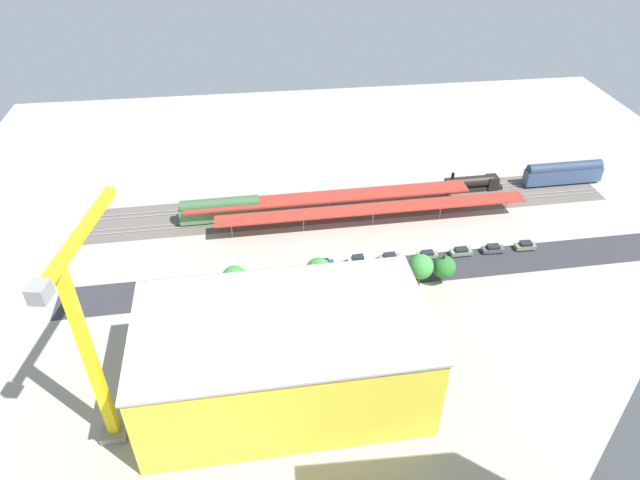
{
  "coord_description": "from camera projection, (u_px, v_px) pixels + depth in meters",
  "views": [
    {
      "loc": [
        21.83,
        87.01,
        70.9
      ],
      "look_at": [
        10.63,
        1.51,
        8.49
      ],
      "focal_mm": 31.81,
      "sensor_mm": 36.0,
      "label": 1
    }
  ],
  "objects": [
    {
      "name": "street_tree_2",
      "position": [
        421.0,
        267.0,
        104.75
      ],
      "size": [
        4.77,
        4.77,
        7.89
      ],
      "color": "brown",
      "rests_on": "ground"
    },
    {
      "name": "traffic_light",
      "position": [
        442.0,
        266.0,
        106.5
      ],
      "size": [
        0.5,
        0.36,
        6.93
      ],
      "color": "#333333",
      "rests_on": "ground"
    },
    {
      "name": "box_truck_0",
      "position": [
        358.0,
        307.0,
        101.27
      ],
      "size": [
        9.13,
        2.84,
        3.57
      ],
      "color": "black",
      "rests_on": "ground"
    },
    {
      "name": "box_truck_1",
      "position": [
        234.0,
        315.0,
        99.88
      ],
      "size": [
        9.95,
        2.56,
        3.11
      ],
      "color": "black",
      "rests_on": "ground"
    },
    {
      "name": "parked_car_3",
      "position": [
        427.0,
        255.0,
        115.47
      ],
      "size": [
        4.36,
        1.9,
        1.55
      ],
      "color": "black",
      "rests_on": "ground"
    },
    {
      "name": "parked_car_6",
      "position": [
        323.0,
        264.0,
        113.1
      ],
      "size": [
        4.55,
        1.72,
        1.58
      ],
      "color": "black",
      "rests_on": "ground"
    },
    {
      "name": "ground_plane",
      "position": [
        371.0,
        266.0,
        113.75
      ],
      "size": [
        192.79,
        192.79,
        0.0
      ],
      "primitive_type": "plane",
      "color": "#9E998C",
      "rests_on": "ground"
    },
    {
      "name": "track_rails",
      "position": [
        351.0,
        204.0,
        132.17
      ],
      "size": [
        120.46,
        10.17,
        0.12
      ],
      "color": "#9E9EA8",
      "rests_on": "ground"
    },
    {
      "name": "street_asphalt",
      "position": [
        374.0,
        273.0,
        111.94
      ],
      "size": [
        120.67,
        11.76,
        0.01
      ],
      "primitive_type": "cube",
      "rotation": [
        0.0,
        0.0,
        0.02
      ],
      "color": "#2D2D33",
      "rests_on": "ground"
    },
    {
      "name": "platform_canopy_far",
      "position": [
        329.0,
        197.0,
        127.0
      ],
      "size": [
        64.26,
        6.35,
        4.53
      ],
      "color": "#A82D23",
      "rests_on": "ground"
    },
    {
      "name": "street_tree_3",
      "position": [
        235.0,
        279.0,
        102.05
      ],
      "size": [
        4.73,
        4.73,
        7.82
      ],
      "color": "brown",
      "rests_on": "ground"
    },
    {
      "name": "rail_bed",
      "position": [
        351.0,
        205.0,
        132.28
      ],
      "size": [
        120.78,
        16.6,
        0.01
      ],
      "primitive_type": "cube",
      "rotation": [
        0.0,
        0.0,
        0.02
      ],
      "color": "#5B544C",
      "rests_on": "ground"
    },
    {
      "name": "parked_car_0",
      "position": [
        525.0,
        246.0,
        117.82
      ],
      "size": [
        4.2,
        1.87,
        1.83
      ],
      "color": "black",
      "rests_on": "ground"
    },
    {
      "name": "parked_car_5",
      "position": [
        358.0,
        260.0,
        113.97
      ],
      "size": [
        4.17,
        1.95,
        1.78
      ],
      "color": "black",
      "rests_on": "ground"
    },
    {
      "name": "parked_car_1",
      "position": [
        493.0,
        249.0,
        117.03
      ],
      "size": [
        4.51,
        1.77,
        1.7
      ],
      "color": "black",
      "rests_on": "ground"
    },
    {
      "name": "freight_coach_far",
      "position": [
        220.0,
        210.0,
        124.97
      ],
      "size": [
        17.91,
        3.4,
        5.88
      ],
      "color": "black",
      "rests_on": "ground"
    },
    {
      "name": "locomotive",
      "position": [
        474.0,
        183.0,
        136.77
      ],
      "size": [
        14.28,
        3.11,
        5.11
      ],
      "color": "black",
      "rests_on": "ground"
    },
    {
      "name": "passenger_coach",
      "position": [
        563.0,
        173.0,
        138.38
      ],
      "size": [
        19.46,
        3.25,
        5.92
      ],
      "color": "black",
      "rests_on": "ground"
    },
    {
      "name": "street_tree_1",
      "position": [
        444.0,
        267.0,
        106.97
      ],
      "size": [
        4.41,
        4.41,
        6.3
      ],
      "color": "brown",
      "rests_on": "ground"
    },
    {
      "name": "street_tree_4",
      "position": [
        319.0,
        271.0,
        104.25
      ],
      "size": [
        4.98,
        4.98,
        7.65
      ],
      "color": "brown",
      "rests_on": "ground"
    },
    {
      "name": "platform_canopy_near",
      "position": [
        373.0,
        209.0,
        123.09
      ],
      "size": [
        68.58,
        5.91,
        4.44
      ],
      "color": "#A82D23",
      "rests_on": "ground"
    },
    {
      "name": "construction_roof_slab",
      "position": [
        282.0,
        321.0,
        79.56
      ],
      "size": [
        42.8,
        24.29,
        0.4
      ],
      "primitive_type": "cube",
      "rotation": [
        0.0,
        0.0,
        0.02
      ],
      "color": "#B7B2A8",
      "rests_on": "construction_building"
    },
    {
      "name": "parked_car_2",
      "position": [
        461.0,
        252.0,
        116.24
      ],
      "size": [
        4.52,
        1.84,
        1.67
      ],
      "color": "black",
      "rests_on": "ground"
    },
    {
      "name": "street_tree_0",
      "position": [
        224.0,
        284.0,
        102.61
      ],
      "size": [
        4.06,
        4.06,
        6.25
      ],
      "color": "brown",
      "rests_on": "ground"
    },
    {
      "name": "parked_car_4",
      "position": [
        390.0,
        258.0,
        114.81
      ],
      "size": [
        4.28,
        1.82,
        1.58
      ],
      "color": "black",
      "rests_on": "ground"
    },
    {
      "name": "tower_crane",
      "position": [
        89.0,
        337.0,
        72.17
      ],
      "size": [
        5.83,
        22.16,
        32.19
      ],
      "color": "gray",
      "rests_on": "ground"
    },
    {
      "name": "construction_building",
      "position": [
        284.0,
        358.0,
        84.03
      ],
      "size": [
        42.19,
        23.68,
        14.84
      ],
      "primitive_type": "cube",
      "rotation": [
        0.0,
        0.0,
        0.02
      ],
      "color": "yellow",
      "rests_on": "ground"
    }
  ]
}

